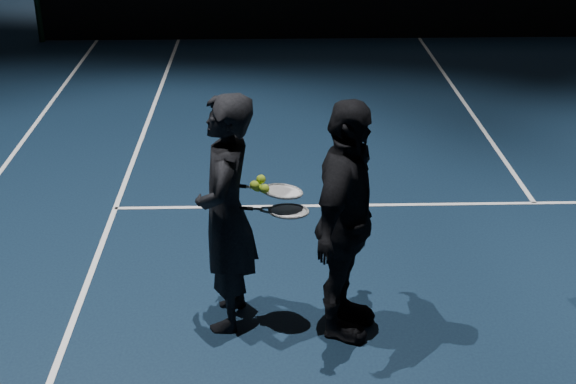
{
  "coord_description": "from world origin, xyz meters",
  "views": [
    {
      "loc": [
        -2.62,
        -13.42,
        3.47
      ],
      "look_at": [
        -2.48,
        -8.39,
        1.09
      ],
      "focal_mm": 50.0,
      "sensor_mm": 36.0,
      "label": 1
    }
  ],
  "objects_px": {
    "player_a": "(226,214)",
    "racket_upper": "(282,191)",
    "player_b": "(345,222)",
    "tennis_balls": "(261,185)",
    "racket_lower": "(289,211)"
  },
  "relations": [
    {
      "from": "player_a",
      "to": "racket_upper",
      "type": "distance_m",
      "value": 0.44
    },
    {
      "from": "player_b",
      "to": "racket_upper",
      "type": "height_order",
      "value": "player_b"
    },
    {
      "from": "player_b",
      "to": "racket_upper",
      "type": "distance_m",
      "value": 0.49
    },
    {
      "from": "racket_upper",
      "to": "tennis_balls",
      "type": "xyz_separation_m",
      "value": [
        -0.15,
        -0.01,
        0.05
      ]
    },
    {
      "from": "racket_upper",
      "to": "player_a",
      "type": "bearing_deg",
      "value": -178.29
    },
    {
      "from": "racket_upper",
      "to": "tennis_balls",
      "type": "height_order",
      "value": "tennis_balls"
    },
    {
      "from": "player_b",
      "to": "racket_lower",
      "type": "height_order",
      "value": "player_b"
    },
    {
      "from": "player_b",
      "to": "tennis_balls",
      "type": "relative_size",
      "value": 14.91
    },
    {
      "from": "racket_lower",
      "to": "tennis_balls",
      "type": "height_order",
      "value": "tennis_balls"
    },
    {
      "from": "racket_upper",
      "to": "tennis_balls",
      "type": "relative_size",
      "value": 5.67
    },
    {
      "from": "player_a",
      "to": "racket_upper",
      "type": "height_order",
      "value": "player_a"
    },
    {
      "from": "player_b",
      "to": "racket_upper",
      "type": "xyz_separation_m",
      "value": [
        -0.44,
        0.12,
        0.19
      ]
    },
    {
      "from": "racket_lower",
      "to": "racket_upper",
      "type": "height_order",
      "value": "racket_upper"
    },
    {
      "from": "player_b",
      "to": "tennis_balls",
      "type": "distance_m",
      "value": 0.64
    },
    {
      "from": "racket_upper",
      "to": "racket_lower",
      "type": "bearing_deg",
      "value": -42.66
    }
  ]
}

